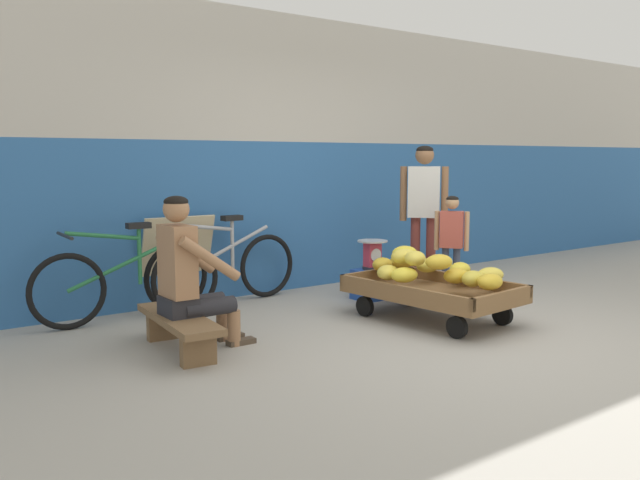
# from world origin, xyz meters

# --- Properties ---
(ground_plane) EXTENTS (80.00, 80.00, 0.00)m
(ground_plane) POSITION_xyz_m (0.00, 0.00, 0.00)
(ground_plane) COLOR #A39E93
(back_wall) EXTENTS (16.00, 0.30, 2.88)m
(back_wall) POSITION_xyz_m (0.00, 2.68, 1.44)
(back_wall) COLOR #2D609E
(back_wall) RESTS_ON ground
(banana_cart) EXTENTS (0.96, 1.51, 0.36)m
(banana_cart) POSITION_xyz_m (0.20, 0.63, 0.24)
(banana_cart) COLOR brown
(banana_cart) RESTS_ON ground
(banana_pile) EXTENTS (0.91, 1.42, 0.27)m
(banana_pile) POSITION_xyz_m (0.20, 0.67, 0.46)
(banana_pile) COLOR gold
(banana_pile) RESTS_ON banana_cart
(low_bench) EXTENTS (0.42, 1.13, 0.27)m
(low_bench) POSITION_xyz_m (-1.97, 1.07, 0.20)
(low_bench) COLOR brown
(low_bench) RESTS_ON ground
(vendor_seated) EXTENTS (0.69, 0.49, 1.14)m
(vendor_seated) POSITION_xyz_m (-1.88, 1.07, 0.57)
(vendor_seated) COLOR #9E704C
(vendor_seated) RESTS_ON ground
(plastic_crate) EXTENTS (0.36, 0.28, 0.30)m
(plastic_crate) POSITION_xyz_m (0.38, 1.63, 0.15)
(plastic_crate) COLOR #234CA8
(plastic_crate) RESTS_ON ground
(weighing_scale) EXTENTS (0.30, 0.30, 0.29)m
(weighing_scale) POSITION_xyz_m (0.38, 1.63, 0.45)
(weighing_scale) COLOR #28282D
(weighing_scale) RESTS_ON plastic_crate
(bicycle_near_left) EXTENTS (1.66, 0.48, 0.86)m
(bicycle_near_left) POSITION_xyz_m (-1.92, 2.17, 0.35)
(bicycle_near_left) COLOR black
(bicycle_near_left) RESTS_ON ground
(bicycle_far_left) EXTENTS (1.66, 0.48, 0.86)m
(bicycle_far_left) POSITION_xyz_m (-0.92, 2.32, 0.35)
(bicycle_far_left) COLOR black
(bicycle_far_left) RESTS_ON ground
(sign_board) EXTENTS (0.70, 0.28, 0.87)m
(sign_board) POSITION_xyz_m (-1.32, 2.51, 0.43)
(sign_board) COLOR #C6B289
(sign_board) RESTS_ON ground
(customer_adult) EXTENTS (0.36, 0.38, 1.53)m
(customer_adult) POSITION_xyz_m (0.99, 1.52, 0.95)
(customer_adult) COLOR brown
(customer_adult) RESTS_ON ground
(customer_child) EXTENTS (0.24, 0.28, 1.04)m
(customer_child) POSITION_xyz_m (0.88, 1.04, 0.65)
(customer_child) COLOR #38425B
(customer_child) RESTS_ON ground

